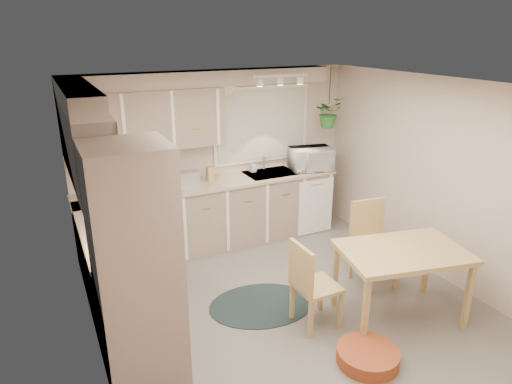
% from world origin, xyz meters
% --- Properties ---
extents(floor, '(4.20, 4.20, 0.00)m').
position_xyz_m(floor, '(0.00, 0.00, 0.00)').
color(floor, '#68655B').
rests_on(floor, ground).
extents(ceiling, '(4.20, 4.20, 0.00)m').
position_xyz_m(ceiling, '(0.00, 0.00, 2.40)').
color(ceiling, white).
rests_on(ceiling, wall_back).
extents(wall_back, '(4.00, 0.04, 2.40)m').
position_xyz_m(wall_back, '(0.00, 2.10, 1.20)').
color(wall_back, '#C1B09F').
rests_on(wall_back, floor).
extents(wall_front, '(4.00, 0.04, 2.40)m').
position_xyz_m(wall_front, '(0.00, -2.10, 1.20)').
color(wall_front, '#C1B09F').
rests_on(wall_front, floor).
extents(wall_left, '(0.04, 4.20, 2.40)m').
position_xyz_m(wall_left, '(-2.00, 0.00, 1.20)').
color(wall_left, '#C1B09F').
rests_on(wall_left, floor).
extents(wall_right, '(0.04, 4.20, 2.40)m').
position_xyz_m(wall_right, '(2.00, 0.00, 1.20)').
color(wall_right, '#C1B09F').
rests_on(wall_right, floor).
extents(base_cab_left, '(0.60, 1.85, 0.90)m').
position_xyz_m(base_cab_left, '(-1.70, 0.88, 0.45)').
color(base_cab_left, gray).
rests_on(base_cab_left, floor).
extents(base_cab_back, '(3.60, 0.60, 0.90)m').
position_xyz_m(base_cab_back, '(-0.20, 1.80, 0.45)').
color(base_cab_back, gray).
rests_on(base_cab_back, floor).
extents(counter_left, '(0.64, 1.89, 0.04)m').
position_xyz_m(counter_left, '(-1.69, 0.88, 0.92)').
color(counter_left, tan).
rests_on(counter_left, base_cab_left).
extents(counter_back, '(3.64, 0.64, 0.04)m').
position_xyz_m(counter_back, '(-0.20, 1.79, 0.92)').
color(counter_back, tan).
rests_on(counter_back, base_cab_back).
extents(oven_stack, '(0.65, 0.65, 2.10)m').
position_xyz_m(oven_stack, '(-1.68, -0.38, 1.05)').
color(oven_stack, gray).
rests_on(oven_stack, floor).
extents(wall_oven_face, '(0.02, 0.56, 0.58)m').
position_xyz_m(wall_oven_face, '(-1.35, -0.38, 1.05)').
color(wall_oven_face, white).
rests_on(wall_oven_face, oven_stack).
extents(upper_cab_left, '(0.35, 2.00, 0.75)m').
position_xyz_m(upper_cab_left, '(-1.82, 1.00, 1.83)').
color(upper_cab_left, gray).
rests_on(upper_cab_left, wall_left).
extents(upper_cab_back, '(2.00, 0.35, 0.75)m').
position_xyz_m(upper_cab_back, '(-1.00, 1.93, 1.83)').
color(upper_cab_back, gray).
rests_on(upper_cab_back, wall_back).
extents(soffit_left, '(0.30, 2.00, 0.20)m').
position_xyz_m(soffit_left, '(-1.85, 1.00, 2.30)').
color(soffit_left, '#C1B09F').
rests_on(soffit_left, wall_left).
extents(soffit_back, '(3.60, 0.30, 0.20)m').
position_xyz_m(soffit_back, '(-0.20, 1.95, 2.30)').
color(soffit_back, '#C1B09F').
rests_on(soffit_back, wall_back).
extents(cooktop, '(0.52, 0.58, 0.02)m').
position_xyz_m(cooktop, '(-1.68, 0.30, 0.94)').
color(cooktop, white).
rests_on(cooktop, counter_left).
extents(range_hood, '(0.40, 0.60, 0.14)m').
position_xyz_m(range_hood, '(-1.70, 0.30, 1.40)').
color(range_hood, white).
rests_on(range_hood, upper_cab_left).
extents(window_blinds, '(1.40, 0.02, 1.00)m').
position_xyz_m(window_blinds, '(0.70, 2.07, 1.60)').
color(window_blinds, beige).
rests_on(window_blinds, wall_back).
extents(window_frame, '(1.50, 0.02, 1.10)m').
position_xyz_m(window_frame, '(0.70, 2.08, 1.60)').
color(window_frame, white).
rests_on(window_frame, wall_back).
extents(sink, '(0.70, 0.48, 0.10)m').
position_xyz_m(sink, '(0.70, 1.80, 0.90)').
color(sink, '#B0B3B8').
rests_on(sink, counter_back).
extents(dishwasher_front, '(0.58, 0.02, 0.83)m').
position_xyz_m(dishwasher_front, '(1.30, 1.49, 0.42)').
color(dishwasher_front, white).
rests_on(dishwasher_front, base_cab_back).
extents(track_light_bar, '(0.80, 0.04, 0.04)m').
position_xyz_m(track_light_bar, '(0.70, 1.55, 2.33)').
color(track_light_bar, white).
rests_on(track_light_bar, ceiling).
extents(wall_clock, '(0.30, 0.03, 0.30)m').
position_xyz_m(wall_clock, '(0.15, 2.07, 2.18)').
color(wall_clock, gold).
rests_on(wall_clock, wall_back).
extents(dining_table, '(1.39, 1.07, 0.79)m').
position_xyz_m(dining_table, '(0.93, -0.67, 0.39)').
color(dining_table, tan).
rests_on(dining_table, floor).
extents(chair_left, '(0.44, 0.44, 0.93)m').
position_xyz_m(chair_left, '(0.08, -0.41, 0.47)').
color(chair_left, tan).
rests_on(chair_left, floor).
extents(chair_back, '(0.52, 0.52, 1.00)m').
position_xyz_m(chair_back, '(1.14, -0.03, 0.50)').
color(chair_back, tan).
rests_on(chair_back, floor).
extents(braided_rug, '(1.32, 1.09, 0.01)m').
position_xyz_m(braided_rug, '(-0.28, 0.13, 0.01)').
color(braided_rug, black).
rests_on(braided_rug, floor).
extents(pet_bed, '(0.72, 0.72, 0.13)m').
position_xyz_m(pet_bed, '(0.19, -1.12, 0.07)').
color(pet_bed, '#A03320').
rests_on(pet_bed, floor).
extents(microwave, '(0.65, 0.44, 0.41)m').
position_xyz_m(microwave, '(1.32, 1.70, 1.14)').
color(microwave, white).
rests_on(microwave, counter_back).
extents(soap_bottle, '(0.12, 0.19, 0.08)m').
position_xyz_m(soap_bottle, '(0.49, 1.95, 0.98)').
color(soap_bottle, white).
rests_on(soap_bottle, counter_back).
extents(hanging_plant, '(0.48, 0.51, 0.34)m').
position_xyz_m(hanging_plant, '(1.59, 1.70, 1.72)').
color(hanging_plant, '#286528').
rests_on(hanging_plant, ceiling).
extents(coffee_maker, '(0.24, 0.27, 0.34)m').
position_xyz_m(coffee_maker, '(-1.16, 1.80, 1.11)').
color(coffee_maker, black).
rests_on(coffee_maker, counter_back).
extents(toaster, '(0.32, 0.20, 0.18)m').
position_xyz_m(toaster, '(-0.53, 1.82, 1.03)').
color(toaster, '#B0B3B8').
rests_on(toaster, counter_back).
extents(knife_block, '(0.10, 0.10, 0.20)m').
position_xyz_m(knife_block, '(-0.20, 1.85, 1.04)').
color(knife_block, tan).
rests_on(knife_block, counter_back).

